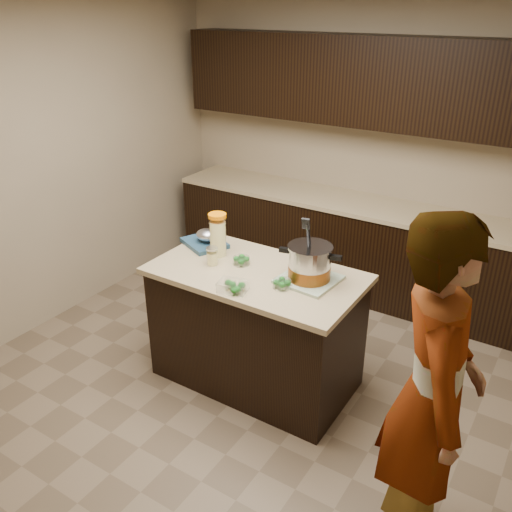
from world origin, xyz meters
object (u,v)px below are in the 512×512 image
at_px(stock_pot, 310,265).
at_px(person, 431,397).
at_px(lemonade_pitcher, 218,236).
at_px(island, 256,327).

bearing_deg(stock_pot, person, -48.95).
relative_size(stock_pot, lemonade_pitcher, 1.33).
height_order(island, stock_pot, stock_pot).
bearing_deg(island, person, -25.79).
xyz_separation_m(island, stock_pot, (0.37, 0.08, 0.57)).
bearing_deg(person, lemonade_pitcher, 45.86).
xyz_separation_m(stock_pot, person, (1.03, -0.75, -0.10)).
xyz_separation_m(island, lemonade_pitcher, (-0.38, 0.08, 0.60)).
relative_size(island, person, 0.79).
distance_m(island, person, 1.62).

